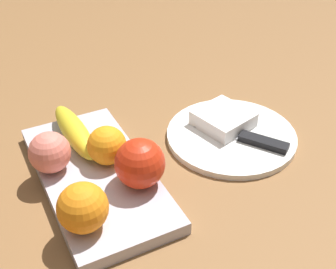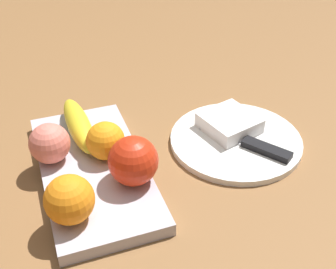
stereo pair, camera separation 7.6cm
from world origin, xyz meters
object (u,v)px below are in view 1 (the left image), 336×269
fruit_tray (96,176)px  folded_napkin (223,119)px  banana (75,131)px  knife (255,140)px  dinner_plate (231,136)px  peach (50,152)px  apple (140,163)px  orange_near_banana (83,208)px  orange_near_apple (107,145)px

fruit_tray → folded_napkin: size_ratio=3.64×
banana → knife: banana is taller
fruit_tray → dinner_plate: bearing=-90.0°
peach → folded_napkin: 0.33m
banana → folded_napkin: (-0.07, -0.27, -0.02)m
fruit_tray → dinner_plate: size_ratio=1.42×
fruit_tray → apple: apple is taller
orange_near_banana → dinner_plate: size_ratio=0.30×
fruit_tray → orange_near_banana: (-0.11, 0.05, 0.05)m
banana → peach: bearing=-47.2°
orange_near_banana → folded_napkin: orange_near_banana is taller
banana → peach: peach is taller
banana → apple: bearing=17.9°
peach → apple: bearing=-130.1°
fruit_tray → knife: bearing=-98.6°
banana → orange_near_apple: (-0.08, -0.03, 0.01)m
fruit_tray → knife: size_ratio=2.15×
banana → folded_napkin: size_ratio=1.87×
folded_napkin → banana: bearing=76.4°
fruit_tray → orange_near_banana: orange_near_banana is taller
orange_near_apple → folded_napkin: size_ratio=0.69×
fruit_tray → orange_near_banana: bearing=153.9°
orange_near_apple → apple: bearing=-160.5°
folded_napkin → knife: size_ratio=0.59×
apple → knife: 0.24m
peach → orange_near_apple: bearing=-104.1°
apple → banana: size_ratio=0.45×
fruit_tray → apple: 0.10m
orange_near_apple → orange_near_banana: 0.15m
fruit_tray → dinner_plate: (0.00, -0.27, -0.01)m
orange_near_banana → knife: orange_near_banana is taller
orange_near_apple → orange_near_banana: (-0.12, 0.08, 0.00)m
dinner_plate → folded_napkin: folded_napkin is taller
fruit_tray → apple: size_ratio=4.33×
knife → dinner_plate: bearing=-8.2°
orange_near_apple → folded_napkin: 0.24m
fruit_tray → orange_near_apple: size_ratio=5.25×
apple → orange_near_apple: (0.07, 0.03, -0.01)m
peach → folded_napkin: (-0.01, -0.33, -0.03)m
orange_near_banana → dinner_plate: 0.34m
folded_napkin → knife: bearing=-163.4°
apple → dinner_plate: (0.06, -0.21, -0.06)m
banana → peach: (-0.06, 0.06, 0.01)m
apple → orange_near_apple: size_ratio=1.21×
fruit_tray → folded_napkin: (0.03, -0.27, 0.01)m
banana → dinner_plate: banana is taller
orange_near_banana → knife: (0.06, -0.34, -0.04)m
apple → dinner_plate: apple is taller
fruit_tray → peach: size_ratio=5.03×
apple → orange_near_apple: bearing=19.5°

